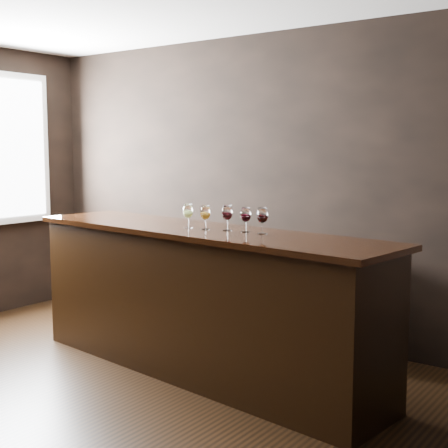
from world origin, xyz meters
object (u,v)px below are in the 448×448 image
Objects in this scene: glass_white at (188,212)px; glass_red_b at (246,215)px; glass_red_c at (262,216)px; glass_amber at (205,213)px; back_bar_shelf at (231,287)px; bar_counter at (200,304)px; glass_red_a at (227,213)px.

glass_red_b is (0.49, 0.06, -0.00)m from glass_white.
glass_red_c is at bearing 4.82° from glass_white.
glass_red_c reaches higher than glass_amber.
back_bar_shelf is 1.35m from glass_white.
back_bar_shelf is 1.39m from glass_amber.
glass_white is 0.65m from glass_red_c.
glass_amber is (0.07, -0.02, 0.71)m from bar_counter.
glass_amber is at bearing -164.16° from glass_red_a.
glass_red_a is 1.04× the size of glass_red_b.
glass_red_b is (0.33, 0.06, 0.00)m from glass_amber.
bar_counter is 0.82m from glass_red_b.
glass_red_a is at bearing 179.86° from glass_red_c.
bar_counter is 16.27× the size of glass_red_c.
glass_white is at bearing -172.83° from glass_red_b.
glass_red_a is at bearing -177.51° from glass_red_b.
glass_red_a is (0.33, 0.06, 0.00)m from glass_white.
glass_red_a reaches higher than back_bar_shelf.
glass_amber is (0.16, 0.01, -0.00)m from glass_white.
glass_red_b reaches higher than glass_amber.
glass_red_a is (0.24, 0.02, 0.72)m from bar_counter.
glass_red_a reaches higher than glass_red_b.
glass_amber is at bearing -64.52° from back_bar_shelf.
glass_white is 0.34m from glass_red_a.
glass_red_c is (0.55, 0.02, 0.72)m from bar_counter.
bar_counter is 1.26× the size of back_bar_shelf.
bar_counter reaches higher than back_bar_shelf.
glass_red_b is at bearing 7.17° from glass_white.
bar_counter is 0.72m from glass_white.
glass_white is (0.32, -1.02, 0.82)m from back_bar_shelf.
glass_red_c is at bearing -45.09° from back_bar_shelf.
glass_red_a is at bearing -55.98° from back_bar_shelf.
glass_amber reaches higher than back_bar_shelf.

